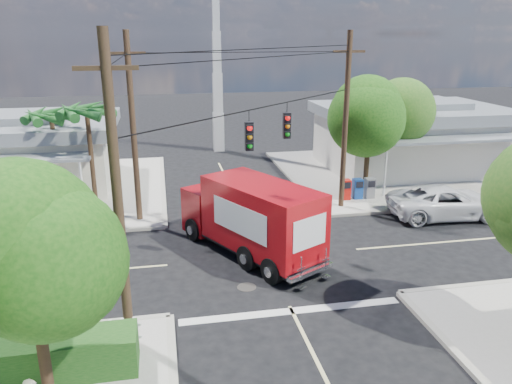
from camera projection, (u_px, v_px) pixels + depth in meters
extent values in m
plane|color=black|center=(265.00, 257.00, 20.62)|extent=(120.00, 120.00, 0.00)
cube|color=#ACA69B|center=(394.00, 173.00, 32.89)|extent=(14.00, 14.00, 0.14)
cube|color=#A8A395|center=(291.00, 178.00, 31.62)|extent=(0.25, 14.00, 0.14)
cube|color=#A8A395|center=(453.00, 207.00, 26.34)|extent=(14.00, 0.25, 0.14)
cube|color=#ACA69B|center=(40.00, 192.00, 28.90)|extent=(14.00, 14.00, 0.14)
cube|color=#A8A395|center=(163.00, 185.00, 30.17)|extent=(0.25, 14.00, 0.14)
cube|color=#A8A395|center=(7.00, 238.00, 22.35)|extent=(14.00, 0.25, 0.14)
cube|color=beige|center=(231.00, 187.00, 29.98)|extent=(0.12, 12.00, 0.01)
cube|color=beige|center=(482.00, 239.00, 22.43)|extent=(12.00, 0.12, 0.01)
cube|color=beige|center=(6.00, 278.00, 18.81)|extent=(12.00, 0.12, 0.01)
cube|color=silver|center=(292.00, 311.00, 16.60)|extent=(7.50, 0.40, 0.01)
cube|color=silver|center=(410.00, 142.00, 33.56)|extent=(11.00, 8.00, 3.40)
cube|color=gray|center=(413.00, 112.00, 32.94)|extent=(11.80, 8.80, 0.70)
cube|color=gray|center=(413.00, 104.00, 32.78)|extent=(6.05, 4.40, 0.50)
cube|color=gray|center=(453.00, 139.00, 28.61)|extent=(9.90, 1.80, 0.15)
cylinder|color=silver|center=(385.00, 171.00, 27.50)|extent=(0.12, 0.12, 2.90)
cube|color=beige|center=(24.00, 159.00, 29.61)|extent=(10.00, 8.00, 3.20)
cube|color=gray|center=(20.00, 126.00, 29.02)|extent=(10.80, 8.80, 0.70)
cube|color=gray|center=(18.00, 117.00, 28.87)|extent=(5.50, 4.40, 0.50)
cylinder|color=silver|center=(82.00, 186.00, 25.08)|extent=(0.12, 0.12, 2.70)
cube|color=silver|center=(219.00, 132.00, 38.97)|extent=(0.80, 0.80, 3.00)
cube|color=silver|center=(218.00, 93.00, 38.06)|extent=(0.70, 0.70, 3.00)
cube|color=silver|center=(217.00, 52.00, 37.15)|extent=(0.60, 0.60, 3.00)
cube|color=silver|center=(216.00, 9.00, 36.24)|extent=(0.50, 0.50, 3.00)
cylinder|color=#422D1C|center=(41.00, 337.00, 11.73)|extent=(0.28, 0.28, 3.71)
sphere|color=#164C10|center=(27.00, 247.00, 11.03)|extent=(3.71, 3.71, 3.71)
sphere|color=#164C10|center=(9.00, 235.00, 11.07)|extent=(3.02, 3.02, 3.02)
sphere|color=#164C10|center=(42.00, 256.00, 10.85)|extent=(3.25, 3.25, 3.25)
cylinder|color=#422D1C|center=(367.00, 159.00, 27.63)|extent=(0.28, 0.28, 4.10)
sphere|color=#164C10|center=(370.00, 113.00, 26.85)|extent=(4.10, 4.10, 4.10)
sphere|color=#164C10|center=(362.00, 108.00, 26.89)|extent=(3.33, 3.33, 3.33)
sphere|color=#164C10|center=(378.00, 116.00, 26.67)|extent=(3.58, 3.58, 3.58)
cylinder|color=#422D1C|center=(392.00, 153.00, 30.23)|extent=(0.28, 0.28, 3.58)
sphere|color=#28601C|center=(396.00, 116.00, 29.55)|extent=(3.58, 3.58, 3.58)
sphere|color=#28601C|center=(388.00, 112.00, 29.60)|extent=(2.91, 2.91, 2.91)
sphere|color=#28601C|center=(403.00, 118.00, 29.37)|extent=(3.14, 3.14, 3.14)
cylinder|color=#422D1C|center=(92.00, 160.00, 25.48)|extent=(0.24, 0.24, 5.00)
cone|color=#1F5D22|center=(105.00, 109.00, 24.85)|extent=(0.50, 2.06, 0.98)
cone|color=#1F5D22|center=(100.00, 107.00, 25.45)|extent=(1.92, 1.68, 0.98)
cone|color=#1F5D22|center=(85.00, 107.00, 25.48)|extent=(2.12, 0.95, 0.98)
cone|color=#1F5D22|center=(71.00, 109.00, 24.91)|extent=(1.34, 2.07, 0.98)
cone|color=#1F5D22|center=(68.00, 111.00, 24.18)|extent=(1.34, 2.07, 0.98)
cone|color=#1F5D22|center=(80.00, 112.00, 23.83)|extent=(2.12, 0.95, 0.98)
cone|color=#1F5D22|center=(97.00, 111.00, 24.13)|extent=(1.92, 1.68, 0.98)
cylinder|color=#422D1C|center=(56.00, 159.00, 26.58)|extent=(0.24, 0.24, 4.60)
cone|color=#1F5D22|center=(69.00, 114.00, 26.02)|extent=(0.50, 2.06, 0.98)
cone|color=#1F5D22|center=(64.00, 112.00, 26.61)|extent=(1.92, 1.68, 0.98)
cone|color=#1F5D22|center=(50.00, 112.00, 26.64)|extent=(2.12, 0.95, 0.98)
cone|color=#1F5D22|center=(36.00, 113.00, 26.07)|extent=(1.34, 2.07, 0.98)
cone|color=#1F5D22|center=(32.00, 116.00, 25.34)|extent=(1.34, 2.07, 0.98)
cone|color=#1F5D22|center=(43.00, 117.00, 25.00)|extent=(2.12, 0.95, 0.98)
cone|color=#1F5D22|center=(60.00, 116.00, 25.30)|extent=(1.92, 1.68, 0.98)
cylinder|color=#473321|center=(118.00, 201.00, 13.45)|extent=(0.28, 0.28, 9.00)
cube|color=#473321|center=(106.00, 68.00, 12.39)|extent=(1.60, 0.12, 0.12)
cylinder|color=#473321|center=(345.00, 124.00, 25.07)|extent=(0.28, 0.28, 9.00)
cube|color=#473321|center=(349.00, 51.00, 24.01)|extent=(1.60, 0.12, 0.12)
cylinder|color=#473321|center=(133.00, 131.00, 23.18)|extent=(0.28, 0.28, 9.00)
cube|color=#473321|center=(127.00, 53.00, 22.12)|extent=(1.60, 0.12, 0.12)
cylinder|color=black|center=(266.00, 107.00, 18.74)|extent=(10.43, 10.43, 0.04)
cube|color=black|center=(249.00, 136.00, 18.14)|extent=(0.30, 0.24, 1.05)
sphere|color=red|center=(250.00, 128.00, 17.91)|extent=(0.20, 0.20, 0.20)
cube|color=black|center=(287.00, 126.00, 20.26)|extent=(0.30, 0.24, 1.05)
sphere|color=red|center=(288.00, 118.00, 20.03)|extent=(0.20, 0.20, 0.20)
cube|color=silver|center=(32.00, 348.00, 13.82)|extent=(5.94, 0.05, 0.08)
cube|color=silver|center=(30.00, 336.00, 13.70)|extent=(5.94, 0.05, 0.08)
cube|color=silver|center=(135.00, 333.00, 14.28)|extent=(0.09, 0.06, 1.00)
cube|color=#154313|center=(16.00, 361.00, 12.97)|extent=(6.20, 1.20, 1.10)
cube|color=#B7110B|center=(345.00, 189.00, 27.26)|extent=(0.50, 0.50, 1.10)
cube|color=navy|center=(357.00, 189.00, 27.39)|extent=(0.50, 0.50, 1.10)
cube|color=slate|center=(369.00, 188.00, 27.52)|extent=(0.50, 0.50, 1.10)
cube|color=black|center=(249.00, 242.00, 20.88)|extent=(5.24, 7.24, 0.23)
cube|color=#A50A10|center=(211.00, 208.00, 22.70)|extent=(2.66, 2.41, 2.00)
cube|color=black|center=(203.00, 197.00, 23.06)|extent=(1.79, 1.12, 0.87)
cube|color=silver|center=(201.00, 216.00, 23.50)|extent=(1.89, 1.10, 0.32)
cube|color=#A50A10|center=(262.00, 216.00, 19.87)|extent=(4.53, 5.73, 2.64)
cube|color=white|center=(283.00, 207.00, 20.53)|extent=(1.59, 2.89, 1.18)
cube|color=white|center=(239.00, 220.00, 19.12)|extent=(1.59, 2.89, 1.18)
cube|color=white|center=(310.00, 233.00, 17.87)|extent=(1.45, 0.80, 1.18)
cube|color=silver|center=(311.00, 272.00, 18.24)|extent=(2.03, 1.25, 0.16)
cube|color=silver|center=(301.00, 269.00, 17.65)|extent=(0.39, 0.24, 0.91)
cube|color=silver|center=(325.00, 259.00, 18.43)|extent=(0.39, 0.24, 0.91)
cylinder|color=black|center=(194.00, 229.00, 22.19)|extent=(0.74, 1.02, 1.00)
cylinder|color=black|center=(231.00, 219.00, 23.46)|extent=(0.74, 1.02, 1.00)
cylinder|color=black|center=(272.00, 271.00, 18.31)|extent=(0.74, 1.02, 1.00)
cylinder|color=black|center=(312.00, 255.00, 19.58)|extent=(0.74, 1.02, 1.00)
imported|color=silver|center=(446.00, 202.00, 24.91)|extent=(5.87, 3.00, 1.58)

